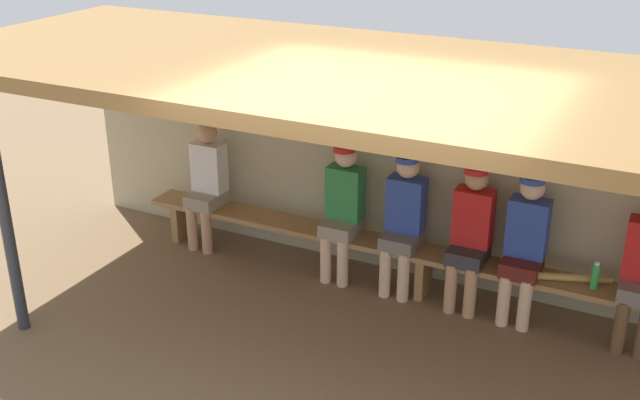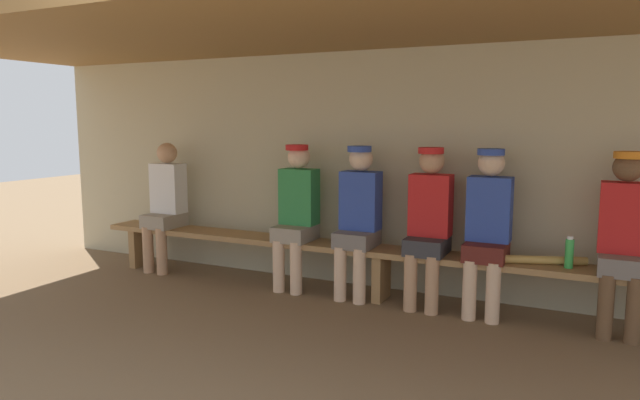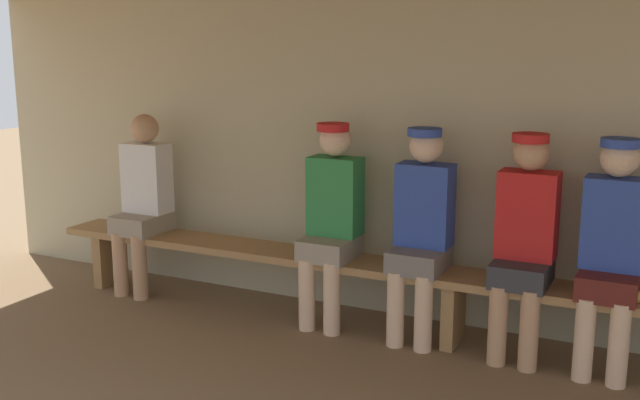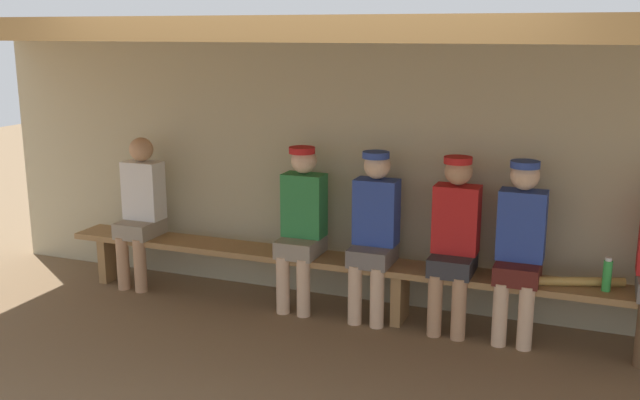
% 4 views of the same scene
% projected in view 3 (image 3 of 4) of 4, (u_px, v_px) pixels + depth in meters
% --- Properties ---
extents(back_wall, '(8.00, 0.20, 2.20)m').
position_uv_depth(back_wall, '(478.00, 161.00, 4.94)').
color(back_wall, '#B7AD8C').
rests_on(back_wall, ground).
extents(bench, '(6.00, 0.36, 0.46)m').
position_uv_depth(bench, '(454.00, 285.00, 4.69)').
color(bench, '#9E7547').
rests_on(bench, ground).
extents(player_near_post, '(0.34, 0.42, 1.34)m').
position_uv_depth(player_near_post, '(332.00, 215.00, 4.98)').
color(player_near_post, gray).
rests_on(player_near_post, ground).
extents(player_middle, '(0.34, 0.42, 1.34)m').
position_uv_depth(player_middle, '(143.00, 196.00, 5.66)').
color(player_middle, gray).
rests_on(player_middle, ground).
extents(player_in_red, '(0.34, 0.42, 1.34)m').
position_uv_depth(player_in_red, '(421.00, 224.00, 4.72)').
color(player_in_red, slate).
rests_on(player_in_red, ground).
extents(player_shirtless_tan, '(0.34, 0.42, 1.34)m').
position_uv_depth(player_shirtless_tan, '(525.00, 236.00, 4.44)').
color(player_shirtless_tan, '#333338').
rests_on(player_shirtless_tan, ground).
extents(player_with_sunglasses, '(0.34, 0.42, 1.34)m').
position_uv_depth(player_with_sunglasses, '(612.00, 245.00, 4.24)').
color(player_with_sunglasses, '#591E19').
rests_on(player_with_sunglasses, ground).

